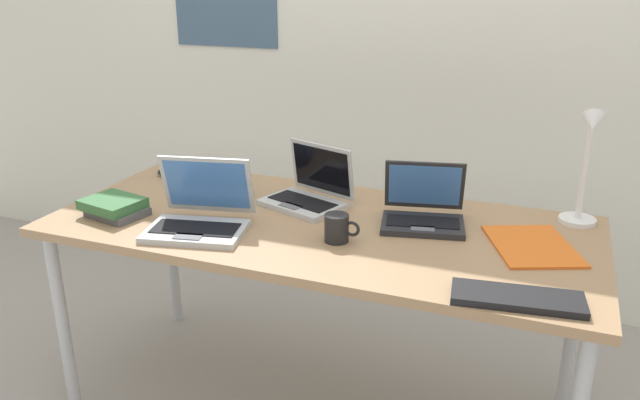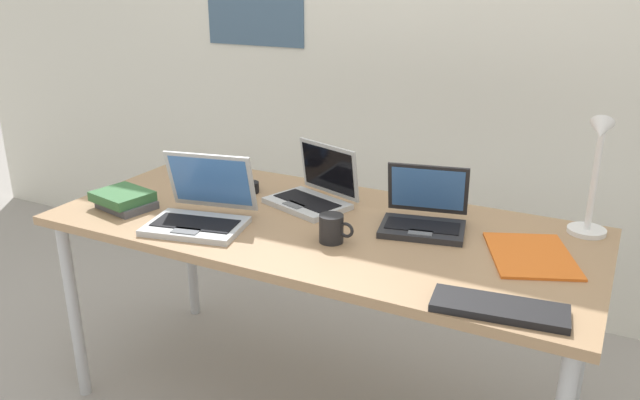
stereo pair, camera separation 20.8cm
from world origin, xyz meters
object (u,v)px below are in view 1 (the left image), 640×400
(pill_bottle, at_px, (315,177))
(coffee_mug, at_px, (337,228))
(desk_lamp, at_px, (585,169))
(headphones, at_px, (224,189))
(paper_folder_by_keyboard, at_px, (532,246))
(laptop_by_keyboard, at_px, (423,212))
(laptop_back_left, at_px, (199,216))
(computer_mouse, at_px, (168,171))
(book_stack, at_px, (115,207))
(external_keyboard, at_px, (517,298))
(cell_phone, at_px, (194,179))
(laptop_mid_desk, at_px, (308,193))

(pill_bottle, height_order, coffee_mug, coffee_mug)
(desk_lamp, relative_size, coffee_mug, 3.54)
(headphones, bearing_deg, paper_folder_by_keyboard, -5.27)
(laptop_by_keyboard, height_order, pill_bottle, laptop_by_keyboard)
(laptop_back_left, relative_size, paper_folder_by_keyboard, 1.16)
(laptop_by_keyboard, distance_m, computer_mouse, 1.10)
(pill_bottle, relative_size, book_stack, 0.35)
(laptop_back_left, height_order, headphones, laptop_back_left)
(paper_folder_by_keyboard, bearing_deg, book_stack, -169.94)
(laptop_back_left, xyz_separation_m, book_stack, (-0.34, 0.00, -0.01))
(laptop_by_keyboard, xyz_separation_m, paper_folder_by_keyboard, (0.35, -0.07, -0.04))
(paper_folder_by_keyboard, relative_size, coffee_mug, 2.74)
(laptop_by_keyboard, bearing_deg, desk_lamp, 18.76)
(external_keyboard, relative_size, headphones, 1.54)
(computer_mouse, xyz_separation_m, book_stack, (0.09, -0.46, 0.01))
(computer_mouse, distance_m, book_stack, 0.47)
(book_stack, xyz_separation_m, coffee_mug, (0.78, 0.07, 0.01))
(cell_phone, height_order, paper_folder_by_keyboard, cell_phone)
(paper_folder_by_keyboard, bearing_deg, laptop_mid_desk, 172.67)
(desk_lamp, height_order, pill_bottle, desk_lamp)
(book_stack, relative_size, coffee_mug, 2.01)
(book_stack, bearing_deg, cell_phone, 84.16)
(laptop_mid_desk, relative_size, paper_folder_by_keyboard, 1.08)
(external_keyboard, relative_size, pill_bottle, 4.18)
(desk_lamp, distance_m, paper_folder_by_keyboard, 0.32)
(desk_lamp, relative_size, paper_folder_by_keyboard, 1.29)
(pill_bottle, xyz_separation_m, coffee_mug, (0.26, -0.46, 0.00))
(cell_phone, bearing_deg, paper_folder_by_keyboard, -2.90)
(headphones, distance_m, book_stack, 0.41)
(desk_lamp, height_order, laptop_back_left, desk_lamp)
(desk_lamp, relative_size, pill_bottle, 5.07)
(cell_phone, bearing_deg, laptop_mid_desk, -4.44)
(desk_lamp, bearing_deg, external_keyboard, -103.31)
(laptop_by_keyboard, height_order, cell_phone, laptop_by_keyboard)
(external_keyboard, distance_m, headphones, 1.20)
(laptop_by_keyboard, relative_size, paper_folder_by_keyboard, 1.00)
(pill_bottle, bearing_deg, desk_lamp, -3.69)
(computer_mouse, relative_size, cell_phone, 0.71)
(book_stack, relative_size, paper_folder_by_keyboard, 0.73)
(laptop_back_left, bearing_deg, desk_lamp, 22.37)
(external_keyboard, xyz_separation_m, computer_mouse, (-1.43, 0.58, 0.01))
(cell_phone, height_order, coffee_mug, coffee_mug)
(external_keyboard, bearing_deg, desk_lamp, 69.38)
(laptop_by_keyboard, bearing_deg, paper_folder_by_keyboard, -10.54)
(book_stack, xyz_separation_m, paper_folder_by_keyboard, (1.35, 0.24, -0.03))
(book_stack, bearing_deg, coffee_mug, 4.94)
(laptop_back_left, height_order, external_keyboard, laptop_back_left)
(cell_phone, bearing_deg, book_stack, -90.35)
(paper_folder_by_keyboard, distance_m, coffee_mug, 0.59)
(computer_mouse, distance_m, pill_bottle, 0.62)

